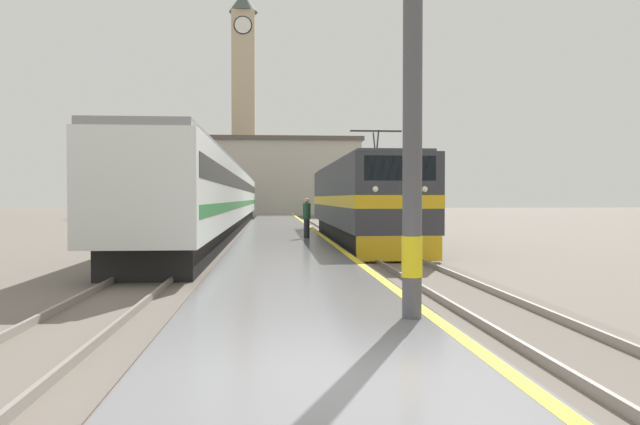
{
  "coord_description": "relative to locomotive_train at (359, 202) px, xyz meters",
  "views": [
    {
      "loc": [
        -0.54,
        -6.12,
        2.1
      ],
      "look_at": [
        1.88,
        24.72,
        1.39
      ],
      "focal_mm": 35.0,
      "sensor_mm": 36.0,
      "label": 1
    }
  ],
  "objects": [
    {
      "name": "ground_plane",
      "position": [
        -3.55,
        7.37,
        -1.94
      ],
      "size": [
        200.0,
        200.0,
        0.0
      ],
      "primitive_type": "plane",
      "color": "#70665B"
    },
    {
      "name": "rail_track_near",
      "position": [
        0.0,
        2.37,
        -1.91
      ],
      "size": [
        2.84,
        140.0,
        0.16
      ],
      "color": "#70665B",
      "rests_on": "ground"
    },
    {
      "name": "person_on_platform",
      "position": [
        -2.53,
        -1.39,
        -0.66
      ],
      "size": [
        0.34,
        0.34,
        1.76
      ],
      "color": "#23232D",
      "rests_on": "platform"
    },
    {
      "name": "station_building",
      "position": [
        -6.97,
        47.15,
        2.73
      ],
      "size": [
        27.28,
        9.14,
        9.3
      ],
      "color": "#B7B2A3",
      "rests_on": "ground"
    },
    {
      "name": "clock_tower",
      "position": [
        -7.7,
        54.55,
        13.43
      ],
      "size": [
        3.76,
        3.76,
        29.37
      ],
      "color": "tan",
      "rests_on": "ground"
    },
    {
      "name": "rail_track_far",
      "position": [
        -7.26,
        2.37,
        -1.91
      ],
      "size": [
        2.83,
        140.0,
        0.16
      ],
      "color": "#70665B",
      "rests_on": "ground"
    },
    {
      "name": "platform",
      "position": [
        -3.55,
        2.37,
        -1.76
      ],
      "size": [
        3.97,
        140.0,
        0.35
      ],
      "color": "slate",
      "rests_on": "ground"
    },
    {
      "name": "passenger_train",
      "position": [
        -7.26,
        11.65,
        0.2
      ],
      "size": [
        2.92,
        51.76,
        3.98
      ],
      "color": "black",
      "rests_on": "ground"
    },
    {
      "name": "locomotive_train",
      "position": [
        0.0,
        0.0,
        0.0
      ],
      "size": [
        2.92,
        18.56,
        4.76
      ],
      "color": "black",
      "rests_on": "ground"
    },
    {
      "name": "catenary_mast",
      "position": [
        -1.98,
        -19.82,
        2.12
      ],
      "size": [
        2.35,
        0.3,
        7.55
      ],
      "color": "#4C4C51",
      "rests_on": "platform"
    }
  ]
}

